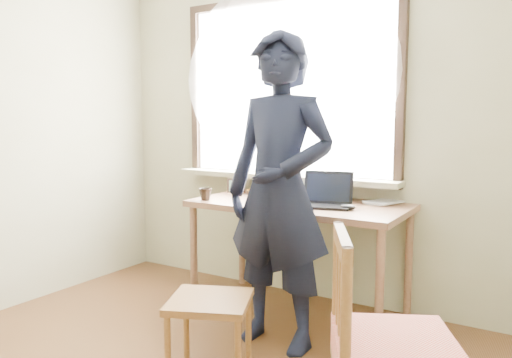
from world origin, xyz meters
The scene contains 13 objects.
room_shell centered at (-0.02, 0.20, 1.64)m, with size 3.52×4.02×2.61m.
desk centered at (0.09, 1.63, 0.71)m, with size 1.48×0.74×0.79m.
laptop centered at (0.31, 1.60, 0.85)m, with size 0.39×0.34×0.23m.
mug_white centered at (-0.08, 1.85, 0.84)m, with size 0.11×0.11×0.09m, color white.
mug_dark centered at (-0.52, 1.36, 0.84)m, with size 0.09×0.09×0.09m, color black.
mouse centered at (0.49, 1.53, 0.81)m, with size 0.10×0.07×0.04m, color black.
desk_clutter centered at (-0.15, 1.85, 0.81)m, with size 0.71×0.49×0.04m.
book_a centered at (-0.33, 1.85, 0.81)m, with size 0.22×0.30×0.03m, color white.
book_b centered at (0.53, 1.92, 0.80)m, with size 0.18×0.24×0.02m, color white.
picture_frame centered at (-0.51, 1.73, 0.85)m, with size 0.13×0.09×0.11m.
work_chair centered at (0.09, 0.59, 0.36)m, with size 0.54×0.53×0.43m.
side_chair centered at (1.15, 0.27, 0.51)m, with size 0.58×0.59×0.97m.
person centered at (0.22, 1.12, 0.94)m, with size 0.69×0.45×1.89m, color black.
Camera 1 is at (1.64, -1.45, 1.37)m, focal length 35.00 mm.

